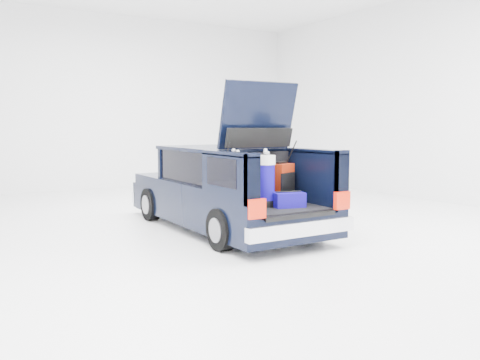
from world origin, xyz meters
TOP-DOWN VIEW (x-y plane):
  - ground at (0.00, 0.00)m, footprint 14.00×14.00m
  - car at (-0.00, 0.11)m, footprint 1.87×4.65m
  - red_suitcase at (0.34, -1.21)m, footprint 0.45×0.40m
  - black_golf_bag at (-0.50, -1.19)m, footprint 0.32×0.33m
  - blue_golf_bag at (-0.10, -1.43)m, footprint 0.27×0.27m
  - blue_duffel at (0.16, -1.63)m, footprint 0.51×0.40m

SIDE VIEW (x-z plane):
  - ground at x=0.00m, z-range 0.00..0.00m
  - car at x=0.00m, z-range -0.56..1.91m
  - blue_duffel at x=0.16m, z-range 0.59..0.83m
  - red_suitcase at x=0.34m, z-range 0.58..1.23m
  - black_golf_bag at x=-0.50m, z-range 0.56..1.41m
  - blue_golf_bag at x=-0.10m, z-range 0.56..1.43m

